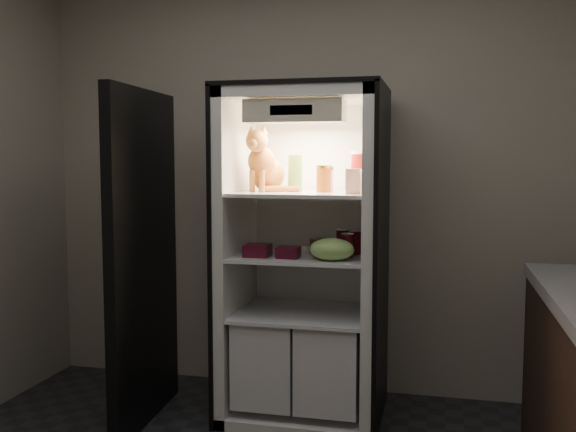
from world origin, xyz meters
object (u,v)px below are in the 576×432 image
(mayo_tub, at_px, (325,179))
(tabby_cat, at_px, (265,166))
(soda_can_a, at_px, (343,241))
(soda_can_c, at_px, (347,245))
(refrigerator, at_px, (305,278))
(berry_box_right, at_px, (288,252))
(salsa_jar, at_px, (324,179))
(condiment_jar, at_px, (316,245))
(grape_bag, at_px, (332,249))
(parmesan_shaker, at_px, (295,173))
(cream_carton, at_px, (354,181))
(pepper_jar, at_px, (363,171))
(soda_can_b, at_px, (355,242))
(berry_box_left, at_px, (257,250))

(mayo_tub, bearing_deg, tabby_cat, -163.05)
(soda_can_a, bearing_deg, soda_can_c, -71.82)
(refrigerator, height_order, berry_box_right, refrigerator)
(salsa_jar, height_order, condiment_jar, salsa_jar)
(mayo_tub, bearing_deg, condiment_jar, -112.90)
(salsa_jar, distance_m, grape_bag, 0.41)
(refrigerator, distance_m, condiment_jar, 0.21)
(refrigerator, bearing_deg, salsa_jar, -34.66)
(parmesan_shaker, xyz_separation_m, cream_carton, (0.35, -0.16, -0.04))
(cream_carton, bearing_deg, soda_can_c, 118.59)
(grape_bag, bearing_deg, refrigerator, 127.25)
(soda_can_c, height_order, berry_box_right, soda_can_c)
(soda_can_a, xyz_separation_m, soda_can_c, (0.05, -0.15, -0.00))
(mayo_tub, height_order, pepper_jar, pepper_jar)
(salsa_jar, relative_size, condiment_jar, 1.59)
(soda_can_a, bearing_deg, soda_can_b, -21.05)
(salsa_jar, relative_size, berry_box_left, 1.11)
(soda_can_c, bearing_deg, soda_can_b, 76.37)
(salsa_jar, bearing_deg, condiment_jar, 138.77)
(soda_can_a, height_order, soda_can_b, same)
(parmesan_shaker, xyz_separation_m, berry_box_left, (-0.17, -0.18, -0.42))
(pepper_jar, bearing_deg, soda_can_a, -158.33)
(parmesan_shaker, bearing_deg, tabby_cat, -175.68)
(soda_can_a, height_order, condiment_jar, soda_can_a)
(tabby_cat, xyz_separation_m, salsa_jar, (0.34, -0.03, -0.07))
(berry_box_right, bearing_deg, pepper_jar, 38.44)
(salsa_jar, xyz_separation_m, soda_can_b, (0.17, 0.08, -0.36))
(salsa_jar, bearing_deg, berry_box_left, -158.27)
(soda_can_b, relative_size, berry_box_left, 1.00)
(parmesan_shaker, relative_size, grape_bag, 0.87)
(condiment_jar, height_order, grape_bag, grape_bag)
(tabby_cat, height_order, cream_carton, tabby_cat)
(berry_box_left, bearing_deg, pepper_jar, 27.74)
(salsa_jar, relative_size, soda_can_c, 1.14)
(grape_bag, distance_m, berry_box_left, 0.42)
(pepper_jar, xyz_separation_m, soda_can_b, (-0.03, -0.07, -0.40))
(soda_can_a, bearing_deg, tabby_cat, -170.11)
(cream_carton, xyz_separation_m, soda_can_c, (-0.04, 0.08, -0.35))
(parmesan_shaker, height_order, soda_can_c, parmesan_shaker)
(mayo_tub, height_order, soda_can_b, mayo_tub)
(berry_box_right, bearing_deg, berry_box_left, 178.04)
(soda_can_b, relative_size, berry_box_right, 1.13)
(soda_can_a, distance_m, berry_box_left, 0.50)
(tabby_cat, bearing_deg, parmesan_shaker, 11.97)
(cream_carton, bearing_deg, condiment_jar, 144.81)
(berry_box_left, bearing_deg, parmesan_shaker, 46.32)
(soda_can_a, bearing_deg, pepper_jar, 21.67)
(mayo_tub, relative_size, berry_box_left, 1.04)
(mayo_tub, relative_size, cream_carton, 1.06)
(cream_carton, distance_m, berry_box_left, 0.65)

